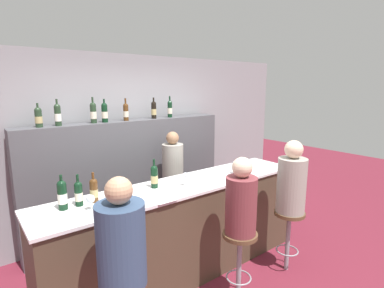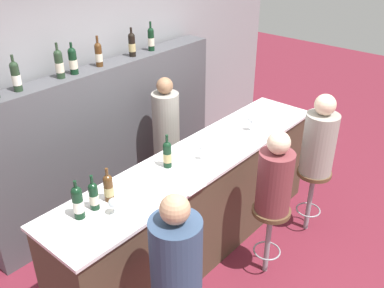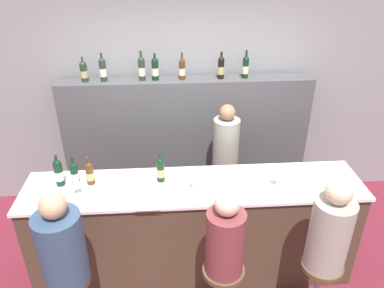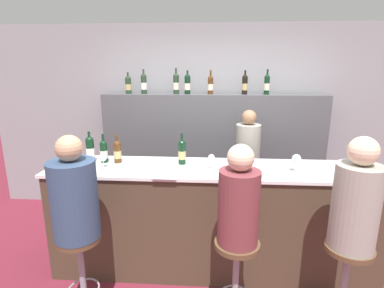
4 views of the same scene
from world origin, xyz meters
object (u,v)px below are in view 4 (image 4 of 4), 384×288
at_px(wine_bottle_backbar_0, 128,85).
at_px(guest_seated_middle, 239,202).
at_px(bartender, 246,176).
at_px(bar_stool_middle, 236,261).
at_px(wine_bottle_counter_3, 182,152).
at_px(guest_seated_right, 356,201).
at_px(wine_bottle_backbar_6, 267,84).
at_px(wine_bottle_counter_2, 117,151).
at_px(wine_glass_2, 296,159).
at_px(wine_bottle_backbar_5, 245,84).
at_px(wine_bottle_backbar_3, 187,84).
at_px(bar_stool_right, 347,266).
at_px(wine_bottle_backbar_4, 211,85).
at_px(guest_seated_left, 74,195).
at_px(wine_glass_1, 211,158).
at_px(wine_bottle_counter_0, 90,149).
at_px(wine_bottle_backbar_2, 176,84).
at_px(bar_stool_left, 80,255).
at_px(wine_bottle_counter_1, 104,151).
at_px(wine_glass_0, 103,158).
at_px(wine_bottle_backbar_1, 144,84).

bearing_deg(wine_bottle_backbar_0, guest_seated_middle, -55.75).
bearing_deg(bartender, bar_stool_middle, -98.71).
relative_size(wine_bottle_counter_3, guest_seated_right, 0.37).
height_order(guest_seated_right, bartender, guest_seated_right).
distance_m(wine_bottle_backbar_6, guest_seated_right, 2.11).
xyz_separation_m(wine_bottle_counter_2, wine_glass_2, (1.71, -0.16, 0.01)).
bearing_deg(wine_bottle_backbar_5, wine_bottle_counter_3, -121.12).
bearing_deg(wine_bottle_backbar_3, bar_stool_right, -55.06).
bearing_deg(wine_bottle_backbar_5, bar_stool_middle, -96.12).
distance_m(wine_bottle_backbar_4, guest_seated_left, 2.32).
height_order(wine_bottle_backbar_3, wine_glass_1, wine_bottle_backbar_3).
xyz_separation_m(wine_bottle_backbar_6, guest_seated_left, (-1.73, -1.95, -0.74)).
relative_size(wine_bottle_counter_0, wine_bottle_backbar_4, 1.03).
distance_m(wine_bottle_backbar_4, bar_stool_middle, 2.33).
relative_size(wine_bottle_backbar_0, wine_bottle_backbar_5, 0.91).
xyz_separation_m(wine_bottle_backbar_0, wine_glass_2, (1.90, -1.33, -0.59)).
height_order(wine_bottle_backbar_3, guest_seated_left, wine_bottle_backbar_3).
xyz_separation_m(wine_bottle_backbar_2, wine_bottle_backbar_5, (0.90, 0.00, -0.01)).
xyz_separation_m(bar_stool_left, bartender, (1.47, 1.51, 0.15)).
xyz_separation_m(wine_bottle_counter_3, wine_bottle_backbar_0, (-0.83, 1.17, 0.58)).
height_order(wine_bottle_counter_0, bar_stool_right, wine_bottle_counter_0).
bearing_deg(wine_bottle_backbar_4, bartender, -43.78).
relative_size(wine_bottle_counter_2, wine_bottle_backbar_6, 0.89).
bearing_deg(wine_bottle_counter_3, wine_bottle_counter_1, -180.00).
relative_size(wine_bottle_counter_0, guest_seated_left, 0.39).
xyz_separation_m(wine_glass_0, guest_seated_middle, (1.24, -0.62, -0.12)).
bearing_deg(wine_glass_2, wine_bottle_backbar_0, 144.91).
bearing_deg(wine_bottle_backbar_4, bar_stool_right, -61.47).
height_order(wine_glass_0, wine_glass_1, wine_glass_1).
bearing_deg(wine_bottle_counter_3, wine_bottle_counter_0, -180.00).
height_order(wine_bottle_counter_3, wine_bottle_backbar_3, wine_bottle_backbar_3).
height_order(wine_bottle_counter_0, bartender, bartender).
height_order(wine_bottle_backbar_2, wine_glass_0, wine_bottle_backbar_2).
relative_size(guest_seated_left, guest_seated_right, 0.97).
xyz_separation_m(wine_bottle_backbar_0, wine_glass_0, (0.09, -1.33, -0.61)).
relative_size(wine_bottle_counter_2, wine_glass_1, 1.88).
xyz_separation_m(wine_bottle_backbar_3, wine_bottle_backbar_6, (1.03, 0.00, 0.00)).
relative_size(wine_bottle_backbar_2, wine_bottle_backbar_3, 1.09).
relative_size(wine_bottle_backbar_6, bartender, 0.21).
xyz_separation_m(guest_seated_middle, bartender, (0.23, 1.51, -0.35)).
bearing_deg(wine_bottle_counter_2, guest_seated_left, -97.02).
relative_size(wine_glass_1, guest_seated_left, 0.19).
height_order(wine_bottle_counter_2, guest_seated_right, guest_seated_right).
xyz_separation_m(wine_bottle_counter_0, wine_bottle_backbar_3, (0.89, 1.17, 0.59)).
bearing_deg(wine_bottle_backbar_1, wine_bottle_counter_2, -91.31).
bearing_deg(wine_bottle_backbar_3, wine_bottle_backbar_2, -180.00).
relative_size(wine_bottle_backbar_1, wine_bottle_backbar_3, 1.05).
relative_size(wine_bottle_counter_2, wine_bottle_counter_3, 0.92).
bearing_deg(bartender, wine_bottle_counter_2, -152.29).
bearing_deg(guest_seated_left, bar_stool_right, -0.00).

